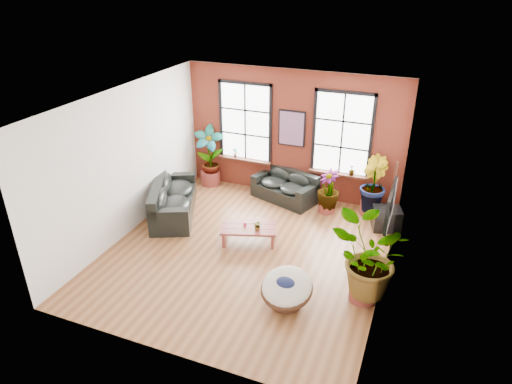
% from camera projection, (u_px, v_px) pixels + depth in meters
% --- Properties ---
extents(room, '(6.04, 6.54, 3.54)m').
position_uv_depth(room, '(248.00, 180.00, 9.69)').
color(room, brown).
rests_on(room, ground).
extents(sofa_back, '(1.93, 1.38, 0.80)m').
position_uv_depth(sofa_back, '(286.00, 187.00, 12.56)').
color(sofa_back, black).
rests_on(sofa_back, ground).
extents(sofa_left, '(1.84, 2.51, 0.92)m').
position_uv_depth(sofa_left, '(171.00, 200.00, 11.75)').
color(sofa_left, black).
rests_on(sofa_left, ground).
extents(coffee_table, '(1.43, 1.09, 0.49)m').
position_uv_depth(coffee_table, '(249.00, 228.00, 10.60)').
color(coffee_table, brown).
rests_on(coffee_table, ground).
extents(papasan_chair, '(1.06, 1.07, 0.74)m').
position_uv_depth(papasan_chair, '(287.00, 289.00, 8.58)').
color(papasan_chair, '#3F2416').
rests_on(papasan_chair, ground).
extents(poster, '(0.74, 0.06, 0.98)m').
position_uv_depth(poster, '(292.00, 128.00, 12.13)').
color(poster, black).
rests_on(poster, room).
extents(tv_wall_unit, '(0.13, 1.86, 1.20)m').
position_uv_depth(tv_wall_unit, '(391.00, 203.00, 9.19)').
color(tv_wall_unit, black).
rests_on(tv_wall_unit, room).
extents(media_box, '(0.79, 0.71, 0.55)m').
position_uv_depth(media_box, '(386.00, 219.00, 11.17)').
color(media_box, black).
rests_on(media_box, ground).
extents(pot_back_left, '(0.59, 0.59, 0.41)m').
position_uv_depth(pot_back_left, '(211.00, 177.00, 13.52)').
color(pot_back_left, maroon).
rests_on(pot_back_left, ground).
extents(pot_back_right, '(0.61, 0.61, 0.37)m').
position_uv_depth(pot_back_right, '(370.00, 207.00, 11.88)').
color(pot_back_right, maroon).
rests_on(pot_back_right, ground).
extents(pot_right_wall, '(0.53, 0.53, 0.38)m').
position_uv_depth(pot_right_wall, '(362.00, 291.00, 8.80)').
color(pot_right_wall, maroon).
rests_on(pot_right_wall, ground).
extents(pot_mid, '(0.49, 0.49, 0.32)m').
position_uv_depth(pot_mid, '(327.00, 206.00, 11.99)').
color(pot_mid, maroon).
rests_on(pot_mid, ground).
extents(floor_plant_back_left, '(1.00, 0.82, 1.64)m').
position_uv_depth(floor_plant_back_left, '(209.00, 154.00, 13.15)').
color(floor_plant_back_left, '#16531C').
rests_on(floor_plant_back_left, ground).
extents(floor_plant_back_right, '(0.92, 0.99, 1.45)m').
position_uv_depth(floor_plant_back_right, '(372.00, 184.00, 11.55)').
color(floor_plant_back_right, '#16531C').
rests_on(floor_plant_back_right, ground).
extents(floor_plant_right_wall, '(1.54, 1.38, 1.56)m').
position_uv_depth(floor_plant_right_wall, '(367.00, 260.00, 8.44)').
color(floor_plant_right_wall, '#16531C').
rests_on(floor_plant_right_wall, ground).
extents(floor_plant_mid, '(0.84, 0.84, 1.06)m').
position_uv_depth(floor_plant_mid, '(329.00, 189.00, 11.75)').
color(floor_plant_mid, '#16531C').
rests_on(floor_plant_mid, ground).
extents(table_plant, '(0.23, 0.20, 0.25)m').
position_uv_depth(table_plant, '(258.00, 226.00, 10.37)').
color(table_plant, '#16531C').
rests_on(table_plant, coffee_table).
extents(sill_plant_left, '(0.17, 0.17, 0.27)m').
position_uv_depth(sill_plant_left, '(235.00, 153.00, 13.04)').
color(sill_plant_left, '#16531C').
rests_on(sill_plant_left, room).
extents(sill_plant_right, '(0.19, 0.19, 0.27)m').
position_uv_depth(sill_plant_right, '(352.00, 170.00, 11.93)').
color(sill_plant_right, '#16531C').
rests_on(sill_plant_right, room).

